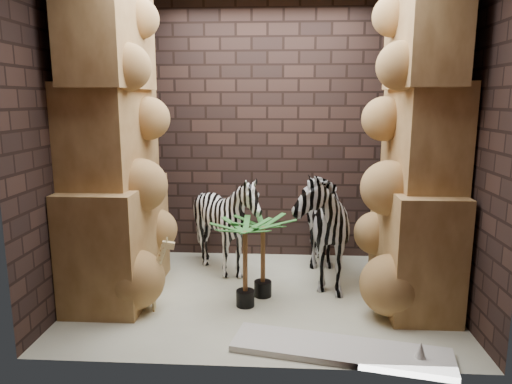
# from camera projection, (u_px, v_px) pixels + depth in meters

# --- Properties ---
(floor) EXTENTS (3.50, 3.50, 0.00)m
(floor) POSITION_uv_depth(u_px,v_px,m) (262.00, 295.00, 4.58)
(floor) COLOR beige
(floor) RESTS_ON ground
(wall_back) EXTENTS (3.50, 0.00, 3.50)m
(wall_back) POSITION_uv_depth(u_px,v_px,m) (267.00, 132.00, 5.51)
(wall_back) COLOR #32211C
(wall_back) RESTS_ON ground
(wall_front) EXTENTS (3.50, 0.00, 3.50)m
(wall_front) POSITION_uv_depth(u_px,v_px,m) (253.00, 159.00, 3.07)
(wall_front) COLOR #32211C
(wall_front) RESTS_ON ground
(wall_left) EXTENTS (0.00, 3.00, 3.00)m
(wall_left) POSITION_uv_depth(u_px,v_px,m) (76.00, 141.00, 4.39)
(wall_left) COLOR #32211C
(wall_left) RESTS_ON ground
(wall_right) EXTENTS (0.00, 3.00, 3.00)m
(wall_right) POSITION_uv_depth(u_px,v_px,m) (457.00, 143.00, 4.19)
(wall_right) COLOR #32211C
(wall_right) RESTS_ON ground
(rock_pillar_left) EXTENTS (0.68, 1.30, 3.00)m
(rock_pillar_left) POSITION_uv_depth(u_px,v_px,m) (112.00, 141.00, 4.37)
(rock_pillar_left) COLOR tan
(rock_pillar_left) RESTS_ON floor
(rock_pillar_right) EXTENTS (0.58, 1.25, 3.00)m
(rock_pillar_right) POSITION_uv_depth(u_px,v_px,m) (420.00, 143.00, 4.21)
(rock_pillar_right) COLOR tan
(rock_pillar_right) RESTS_ON floor
(zebra_right) EXTENTS (0.79, 1.29, 1.46)m
(zebra_right) POSITION_uv_depth(u_px,v_px,m) (315.00, 213.00, 4.84)
(zebra_right) COLOR white
(zebra_right) RESTS_ON floor
(zebra_left) EXTENTS (1.01, 1.21, 1.03)m
(zebra_left) POSITION_uv_depth(u_px,v_px,m) (226.00, 229.00, 5.05)
(zebra_left) COLOR white
(zebra_left) RESTS_ON floor
(giraffe_toy) EXTENTS (0.37, 0.17, 0.70)m
(giraffe_toy) POSITION_uv_depth(u_px,v_px,m) (143.00, 274.00, 4.19)
(giraffe_toy) COLOR #D9C386
(giraffe_toy) RESTS_ON floor
(palm_front) EXTENTS (0.36, 0.36, 0.80)m
(palm_front) POSITION_uv_depth(u_px,v_px,m) (263.00, 257.00, 4.49)
(palm_front) COLOR #2A6F25
(palm_front) RESTS_ON floor
(palm_back) EXTENTS (0.36, 0.36, 0.81)m
(palm_back) POSITION_uv_depth(u_px,v_px,m) (245.00, 264.00, 4.27)
(palm_back) COLOR #2A6F25
(palm_back) RESTS_ON floor
(surfboard) EXTENTS (1.68, 0.72, 0.05)m
(surfboard) POSITION_uv_depth(u_px,v_px,m) (340.00, 350.00, 3.53)
(surfboard) COLOR white
(surfboard) RESTS_ON floor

